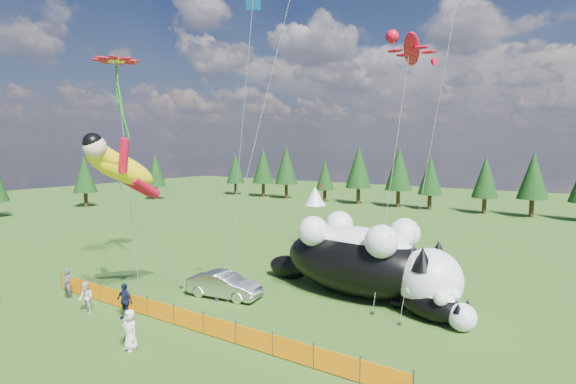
# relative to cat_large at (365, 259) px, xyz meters

# --- Properties ---
(ground) EXTENTS (160.00, 160.00, 0.00)m
(ground) POSITION_rel_cat_large_xyz_m (-5.06, -6.16, -2.22)
(ground) COLOR #133509
(ground) RESTS_ON ground
(safety_fence) EXTENTS (22.06, 0.06, 1.10)m
(safety_fence) POSITION_rel_cat_large_xyz_m (-5.06, -9.16, -1.72)
(safety_fence) COLOR #262626
(safety_fence) RESTS_ON ground
(tree_line) EXTENTS (90.00, 4.00, 8.00)m
(tree_line) POSITION_rel_cat_large_xyz_m (-5.06, 38.84, 1.78)
(tree_line) COLOR black
(tree_line) RESTS_ON ground
(festival_tents) EXTENTS (50.00, 3.20, 2.80)m
(festival_tents) POSITION_rel_cat_large_xyz_m (5.94, 33.84, -0.82)
(festival_tents) COLOR white
(festival_tents) RESTS_ON ground
(cat_large) EXTENTS (12.94, 5.56, 4.67)m
(cat_large) POSITION_rel_cat_large_xyz_m (0.00, 0.00, 0.00)
(cat_large) COLOR black
(cat_large) RESTS_ON ground
(cat_small) EXTENTS (4.92, 2.91, 1.83)m
(cat_small) POSITION_rel_cat_large_xyz_m (4.51, -1.52, -1.35)
(cat_small) COLOR black
(cat_small) RESTS_ON ground
(car) EXTENTS (4.63, 2.25, 1.46)m
(car) POSITION_rel_cat_large_xyz_m (-6.73, -4.69, -1.49)
(car) COLOR silver
(car) RESTS_ON ground
(spectator_a) EXTENTS (0.67, 0.45, 1.78)m
(spectator_a) POSITION_rel_cat_large_xyz_m (-14.01, -9.98, -1.33)
(spectator_a) COLOR #4F4E53
(spectator_a) RESTS_ON ground
(spectator_b) EXTENTS (0.89, 0.62, 1.70)m
(spectator_b) POSITION_rel_cat_large_xyz_m (-11.10, -10.67, -1.37)
(spectator_b) COLOR silver
(spectator_b) RESTS_ON ground
(spectator_c) EXTENTS (1.10, 0.57, 1.87)m
(spectator_c) POSITION_rel_cat_large_xyz_m (-8.79, -9.99, -1.29)
(spectator_c) COLOR #141A37
(spectator_c) RESTS_ON ground
(spectator_e) EXTENTS (0.91, 0.63, 1.80)m
(spectator_e) POSITION_rel_cat_large_xyz_m (-5.56, -12.10, -1.32)
(spectator_e) COLOR silver
(spectator_e) RESTS_ON ground
(superhero_kite) EXTENTS (4.89, 6.66, 10.16)m
(superhero_kite) POSITION_rel_cat_large_xyz_m (-10.11, -8.94, 5.43)
(superhero_kite) COLOR yellow
(superhero_kite) RESTS_ON ground
(gecko_kite) EXTENTS (4.68, 13.64, 18.56)m
(gecko_kite) POSITION_rel_cat_large_xyz_m (-0.16, 7.80, 13.32)
(gecko_kite) COLOR red
(gecko_kite) RESTS_ON ground
(flower_kite) EXTENTS (6.32, 4.09, 14.96)m
(flower_kite) POSITION_rel_cat_large_xyz_m (-14.78, -5.63, 11.84)
(flower_kite) COLOR red
(flower_kite) RESTS_ON ground
(diamond_kite_c) EXTENTS (2.46, 0.79, 15.66)m
(diamond_kite_c) POSITION_rel_cat_large_xyz_m (-1.33, -8.76, 12.09)
(diamond_kite_c) COLOR #0B53B0
(diamond_kite_c) RESTS_ON ground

